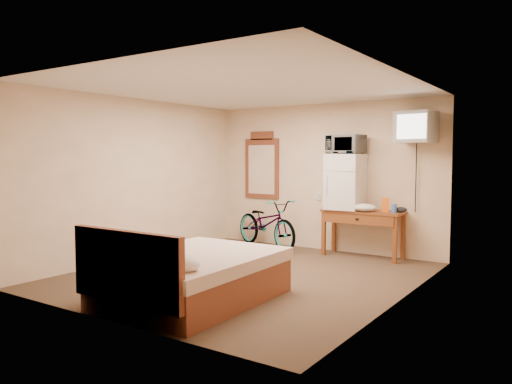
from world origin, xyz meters
TOP-DOWN VIEW (x-y plane):
  - room at (-0.00, 0.00)m, footprint 4.60×4.64m
  - desk at (0.83, 2.00)m, footprint 1.28×0.50m
  - mini_fridge at (0.52, 2.03)m, footprint 0.55×0.54m
  - microwave at (0.52, 2.03)m, footprint 0.60×0.44m
  - snack_bag at (1.20, 2.02)m, footprint 0.12×0.09m
  - blue_cup at (1.35, 1.98)m, footprint 0.07×0.07m
  - cloth_cream at (0.91, 1.89)m, footprint 0.39×0.30m
  - cloth_dark_a at (0.36, 1.89)m, footprint 0.30×0.22m
  - cloth_dark_b at (1.43, 2.08)m, footprint 0.19×0.15m
  - crt_television at (1.64, 2.02)m, footprint 0.58×0.63m
  - wall_mirror at (-1.25, 2.27)m, footprint 0.72×0.04m
  - bicycle at (-0.91, 1.91)m, footprint 1.73×1.13m
  - bed at (0.19, -1.38)m, footprint 1.51×1.99m

SIDE VIEW (x-z plane):
  - bed at x=0.19m, z-range -0.15..0.75m
  - bicycle at x=-0.91m, z-range 0.00..0.86m
  - desk at x=0.83m, z-range 0.25..1.00m
  - cloth_dark_b at x=1.43m, z-range 0.75..0.83m
  - cloth_dark_a at x=0.36m, z-range 0.75..0.86m
  - cloth_cream at x=0.91m, z-range 0.75..0.87m
  - blue_cup at x=1.35m, z-range 0.75..0.88m
  - snack_bag at x=1.20m, z-range 0.75..0.96m
  - mini_fridge at x=0.52m, z-range 0.75..1.64m
  - room at x=0.00m, z-range 0.00..2.50m
  - wall_mirror at x=-1.25m, z-range 0.82..2.04m
  - microwave at x=0.52m, z-range 1.64..1.95m
  - crt_television at x=1.64m, z-range 1.80..2.26m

